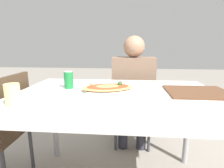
{
  "coord_description": "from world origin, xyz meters",
  "views": [
    {
      "loc": [
        0.06,
        -1.1,
        1.09
      ],
      "look_at": [
        -0.03,
        0.02,
        0.83
      ],
      "focal_mm": 28.0,
      "sensor_mm": 36.0,
      "label": 1
    }
  ],
  "objects_px": {
    "chair_side_left": "(3,126)",
    "drink_glass": "(13,95)",
    "dining_table": "(117,104)",
    "soda_can": "(69,80)",
    "pizza_main": "(108,88)",
    "person_seated": "(133,84)",
    "chair_far_seated": "(132,99)"
  },
  "relations": [
    {
      "from": "chair_side_left",
      "to": "pizza_main",
      "type": "distance_m",
      "value": 0.85
    },
    {
      "from": "person_seated",
      "to": "drink_glass",
      "type": "xyz_separation_m",
      "value": [
        -0.66,
        -0.95,
        0.14
      ]
    },
    {
      "from": "person_seated",
      "to": "pizza_main",
      "type": "height_order",
      "value": "person_seated"
    },
    {
      "from": "chair_side_left",
      "to": "drink_glass",
      "type": "bearing_deg",
      "value": -133.13
    },
    {
      "from": "dining_table",
      "to": "chair_far_seated",
      "type": "height_order",
      "value": "chair_far_seated"
    },
    {
      "from": "chair_side_left",
      "to": "soda_can",
      "type": "distance_m",
      "value": 0.62
    },
    {
      "from": "drink_glass",
      "to": "chair_far_seated",
      "type": "bearing_deg",
      "value": 58.18
    },
    {
      "from": "person_seated",
      "to": "soda_can",
      "type": "distance_m",
      "value": 0.76
    },
    {
      "from": "soda_can",
      "to": "drink_glass",
      "type": "bearing_deg",
      "value": -113.26
    },
    {
      "from": "chair_side_left",
      "to": "drink_glass",
      "type": "distance_m",
      "value": 0.57
    },
    {
      "from": "person_seated",
      "to": "soda_can",
      "type": "relative_size",
      "value": 9.39
    },
    {
      "from": "dining_table",
      "to": "chair_side_left",
      "type": "bearing_deg",
      "value": 177.06
    },
    {
      "from": "chair_side_left",
      "to": "person_seated",
      "type": "xyz_separation_m",
      "value": [
        1.0,
        0.64,
        0.2
      ]
    },
    {
      "from": "dining_table",
      "to": "drink_glass",
      "type": "height_order",
      "value": "drink_glass"
    },
    {
      "from": "person_seated",
      "to": "chair_side_left",
      "type": "bearing_deg",
      "value": 32.56
    },
    {
      "from": "person_seated",
      "to": "pizza_main",
      "type": "relative_size",
      "value": 2.86
    },
    {
      "from": "person_seated",
      "to": "pizza_main",
      "type": "bearing_deg",
      "value": 71.76
    },
    {
      "from": "person_seated",
      "to": "drink_glass",
      "type": "bearing_deg",
      "value": 55.24
    },
    {
      "from": "pizza_main",
      "to": "drink_glass",
      "type": "xyz_separation_m",
      "value": [
        -0.46,
        -0.35,
        0.04
      ]
    },
    {
      "from": "dining_table",
      "to": "soda_can",
      "type": "distance_m",
      "value": 0.4
    },
    {
      "from": "pizza_main",
      "to": "person_seated",
      "type": "bearing_deg",
      "value": 71.76
    },
    {
      "from": "chair_side_left",
      "to": "dining_table",
      "type": "bearing_deg",
      "value": -92.94
    },
    {
      "from": "drink_glass",
      "to": "soda_can",
      "type": "bearing_deg",
      "value": 66.74
    },
    {
      "from": "dining_table",
      "to": "chair_far_seated",
      "type": "xyz_separation_m",
      "value": [
        0.13,
        0.79,
        -0.21
      ]
    },
    {
      "from": "dining_table",
      "to": "soda_can",
      "type": "bearing_deg",
      "value": 161.23
    },
    {
      "from": "pizza_main",
      "to": "drink_glass",
      "type": "relative_size",
      "value": 3.48
    },
    {
      "from": "chair_side_left",
      "to": "pizza_main",
      "type": "bearing_deg",
      "value": -87.43
    },
    {
      "from": "soda_can",
      "to": "drink_glass",
      "type": "height_order",
      "value": "soda_can"
    },
    {
      "from": "chair_side_left",
      "to": "soda_can",
      "type": "xyz_separation_m",
      "value": [
        0.5,
        0.08,
        0.34
      ]
    },
    {
      "from": "chair_far_seated",
      "to": "person_seated",
      "type": "xyz_separation_m",
      "value": [
        0.0,
        -0.11,
        0.2
      ]
    },
    {
      "from": "chair_side_left",
      "to": "drink_glass",
      "type": "relative_size",
      "value": 7.41
    },
    {
      "from": "dining_table",
      "to": "pizza_main",
      "type": "height_order",
      "value": "pizza_main"
    }
  ]
}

